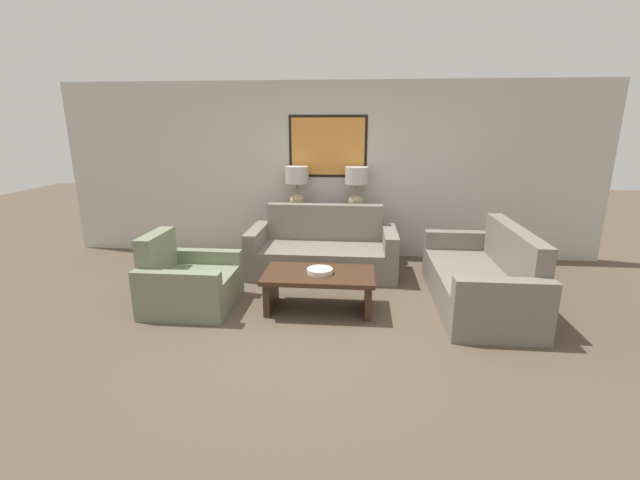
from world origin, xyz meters
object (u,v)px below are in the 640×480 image
at_px(table_lamp_right, 357,184).
at_px(coffee_table, 319,283).
at_px(console_table, 327,235).
at_px(couch_by_side, 482,280).
at_px(decorative_bowl, 320,271).
at_px(armchair_near_back_wall, 188,283).
at_px(couch_by_back_wall, 323,252).
at_px(table_lamp_left, 297,183).

distance_m(table_lamp_right, coffee_table, 2.12).
height_order(console_table, couch_by_side, couch_by_side).
distance_m(decorative_bowl, armchair_near_back_wall, 1.52).
bearing_deg(couch_by_back_wall, console_table, 90.00).
bearing_deg(decorative_bowl, table_lamp_right, 79.02).
relative_size(table_lamp_right, couch_by_back_wall, 0.33).
bearing_deg(armchair_near_back_wall, table_lamp_right, 45.96).
bearing_deg(decorative_bowl, couch_by_back_wall, 93.27).
relative_size(console_table, table_lamp_right, 2.07).
relative_size(table_lamp_right, couch_by_side, 0.33).
height_order(console_table, coffee_table, console_table).
xyz_separation_m(console_table, decorative_bowl, (0.07, -1.92, 0.09)).
bearing_deg(couch_by_back_wall, coffee_table, -87.15).
bearing_deg(coffee_table, couch_by_back_wall, 92.85).
height_order(couch_by_back_wall, couch_by_side, same).
bearing_deg(table_lamp_right, console_table, 180.00).
xyz_separation_m(table_lamp_right, armchair_near_back_wall, (-1.88, -1.95, -0.89)).
xyz_separation_m(console_table, couch_by_back_wall, (0.00, -0.65, -0.08)).
bearing_deg(couch_by_side, table_lamp_right, 133.04).
xyz_separation_m(coffee_table, armchair_near_back_wall, (-1.50, -0.04, -0.05)).
bearing_deg(decorative_bowl, armchair_near_back_wall, -179.15).
bearing_deg(coffee_table, table_lamp_left, 104.94).
height_order(couch_by_side, decorative_bowl, couch_by_side).
xyz_separation_m(table_lamp_left, armchair_near_back_wall, (-0.99, -1.95, -0.89)).
height_order(table_lamp_right, coffee_table, table_lamp_right).
bearing_deg(table_lamp_left, console_table, 0.00).
distance_m(table_lamp_left, table_lamp_right, 0.89).
bearing_deg(console_table, couch_by_back_wall, -90.00).
relative_size(table_lamp_left, couch_by_back_wall, 0.33).
xyz_separation_m(couch_by_side, armchair_near_back_wall, (-3.36, -0.37, -0.02)).
xyz_separation_m(table_lamp_left, coffee_table, (0.51, -1.91, -0.85)).
bearing_deg(table_lamp_left, armchair_near_back_wall, -116.95).
distance_m(console_table, table_lamp_right, 0.91).
relative_size(table_lamp_left, table_lamp_right, 1.00).
distance_m(coffee_table, decorative_bowl, 0.14).
height_order(table_lamp_right, decorative_bowl, table_lamp_right).
relative_size(console_table, couch_by_side, 0.68).
relative_size(console_table, coffee_table, 1.13).
height_order(table_lamp_right, couch_by_back_wall, table_lamp_right).
xyz_separation_m(couch_by_side, decorative_bowl, (-1.85, -0.35, 0.17)).
bearing_deg(decorative_bowl, table_lamp_left, 105.10).
bearing_deg(coffee_table, table_lamp_right, 78.64).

